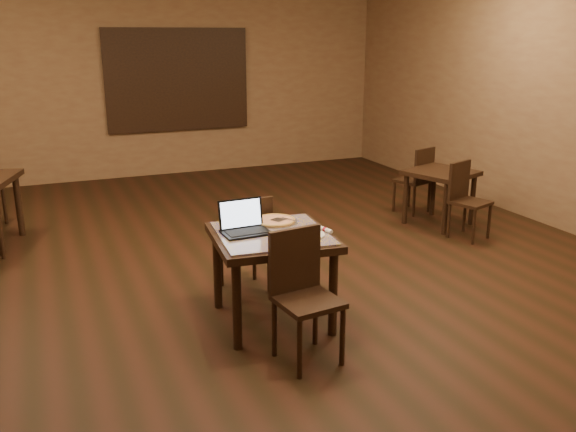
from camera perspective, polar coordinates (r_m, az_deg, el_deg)
name	(u,v)px	position (r m, az deg, el deg)	size (l,w,h in m)	color
ground	(251,282)	(5.85, -3.44, -6.22)	(10.00, 10.00, 0.00)	black
wall_back	(147,84)	(10.28, -13.08, 11.95)	(8.00, 0.02, 3.00)	olive
mural	(178,80)	(10.33, -10.27, 12.41)	(2.34, 0.05, 1.64)	#22597F
tiled_table	(272,245)	(4.86, -1.50, -2.71)	(1.00, 1.00, 0.76)	black
chair_main_near	(302,288)	(4.37, 1.33, -6.71)	(0.46, 0.46, 0.96)	black
chair_main_far	(248,239)	(5.46, -3.79, -2.16)	(0.42, 0.42, 0.91)	black
laptop	(243,224)	(4.84, -4.19, -0.73)	(0.38, 0.30, 0.25)	black
plate	(307,235)	(4.75, 1.75, -1.76)	(0.28, 0.28, 0.02)	white
pizza_slice	(307,233)	(4.74, 1.75, -1.59)	(0.21, 0.21, 0.02)	beige
pizza_pan	(275,222)	(5.08, -1.23, -0.57)	(0.38, 0.38, 0.01)	silver
pizza_whole	(275,220)	(5.08, -1.23, -0.41)	(0.35, 0.35, 0.02)	beige
spatula	(278,220)	(5.06, -0.94, -0.35)	(0.10, 0.24, 0.01)	silver
napkin_roll	(325,229)	(4.85, 3.50, -1.26)	(0.07, 0.16, 0.04)	white
other_table_a	(440,180)	(7.68, 14.06, 3.30)	(0.92, 0.92, 0.68)	black
other_table_a_chair_near	(465,195)	(7.28, 16.25, 1.87)	(0.48, 0.48, 0.88)	black
other_table_a_chair_far	(418,176)	(8.11, 12.03, 3.64)	(0.48, 0.48, 0.88)	black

